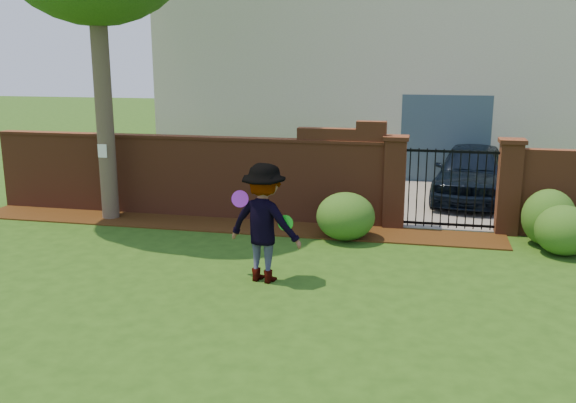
% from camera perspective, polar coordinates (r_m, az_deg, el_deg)
% --- Properties ---
extents(ground, '(80.00, 80.00, 0.01)m').
position_cam_1_polar(ground, '(9.68, -6.24, -7.73)').
color(ground, '#244A12').
rests_on(ground, ground).
extents(mulch_bed, '(11.10, 1.08, 0.03)m').
position_cam_1_polar(mulch_bed, '(12.98, -5.55, -2.18)').
color(mulch_bed, '#341C09').
rests_on(mulch_bed, ground).
extents(brick_wall, '(8.70, 0.31, 2.16)m').
position_cam_1_polar(brick_wall, '(13.73, -9.01, 2.48)').
color(brick_wall, brown).
rests_on(brick_wall, ground).
extents(pillar_left, '(0.50, 0.50, 1.88)m').
position_cam_1_polar(pillar_left, '(12.81, 9.71, 1.82)').
color(pillar_left, brown).
rests_on(pillar_left, ground).
extents(pillar_right, '(0.50, 0.50, 1.88)m').
position_cam_1_polar(pillar_right, '(12.91, 19.50, 1.33)').
color(pillar_right, brown).
rests_on(pillar_right, ground).
extents(iron_gate, '(1.78, 0.03, 1.60)m').
position_cam_1_polar(iron_gate, '(12.83, 14.60, 1.13)').
color(iron_gate, black).
rests_on(iron_gate, ground).
extents(driveway, '(3.20, 8.00, 0.01)m').
position_cam_1_polar(driveway, '(16.92, 14.00, 1.07)').
color(driveway, gray).
rests_on(driveway, ground).
extents(house, '(12.40, 6.40, 6.30)m').
position_cam_1_polar(house, '(20.65, 7.15, 12.31)').
color(house, beige).
rests_on(house, ground).
extents(car, '(2.17, 4.19, 1.36)m').
position_cam_1_polar(car, '(15.59, 16.32, 2.46)').
color(car, black).
rests_on(car, ground).
extents(paper_notice, '(0.20, 0.01, 0.28)m').
position_cam_1_polar(paper_notice, '(13.61, -16.58, 4.44)').
color(paper_notice, white).
rests_on(paper_notice, tree).
extents(shrub_left, '(1.12, 1.12, 0.91)m').
position_cam_1_polar(shrub_left, '(11.92, 5.28, -1.35)').
color(shrub_left, '#1E5118').
rests_on(shrub_left, ground).
extents(shrub_middle, '(0.96, 0.96, 1.06)m').
position_cam_1_polar(shrub_middle, '(12.46, 22.67, -1.36)').
color(shrub_middle, '#1E5118').
rests_on(shrub_middle, ground).
extents(shrub_right, '(1.00, 1.00, 0.89)m').
position_cam_1_polar(shrub_right, '(12.00, 23.87, -2.42)').
color(shrub_right, '#1E5118').
rests_on(shrub_right, ground).
extents(man, '(1.33, 0.96, 1.86)m').
position_cam_1_polar(man, '(9.58, -2.31, -2.01)').
color(man, gray).
rests_on(man, ground).
extents(frisbee_purple, '(0.27, 0.12, 0.26)m').
position_cam_1_polar(frisbee_purple, '(9.49, -4.39, 0.24)').
color(frisbee_purple, purple).
rests_on(frisbee_purple, man).
extents(frisbee_green, '(0.24, 0.08, 0.24)m').
position_cam_1_polar(frisbee_green, '(9.40, -0.23, -1.98)').
color(frisbee_green, green).
rests_on(frisbee_green, man).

